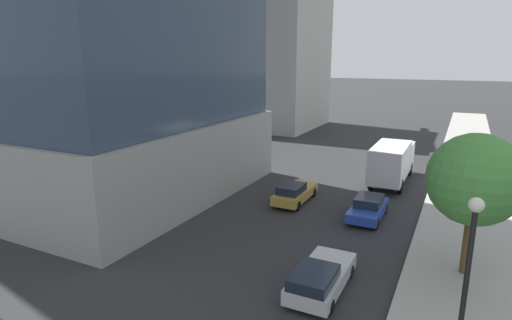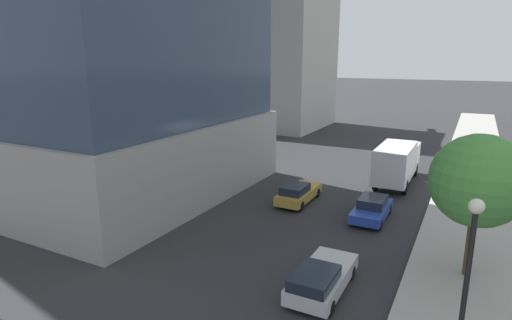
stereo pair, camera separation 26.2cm
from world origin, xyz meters
name	(u,v)px [view 2 (the right image)]	position (x,y,z in m)	size (l,w,h in m)	color
sidewalk	(468,260)	(7.91, 20.00, 0.07)	(5.01, 120.00, 0.15)	#9E9B93
construction_building	(269,12)	(-18.95, 53.14, 15.53)	(16.68, 18.52, 35.68)	#B2AFA8
street_lamp	(469,261)	(7.75, 11.72, 3.80)	(0.44, 0.44, 5.54)	black
street_tree	(478,181)	(7.87, 18.37, 4.46)	(3.98, 3.98, 6.32)	brown
car_gold	(298,193)	(-2.48, 24.05, 0.69)	(1.72, 4.51, 1.39)	#AD8938
car_silver	(321,278)	(2.56, 14.12, 0.68)	(1.83, 4.43, 1.35)	#B7B7BC
car_blue	(372,208)	(2.56, 23.40, 0.67)	(1.78, 4.14, 1.34)	#233D9E
box_truck	(397,161)	(2.56, 31.64, 1.80)	(2.36, 7.92, 3.16)	silver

